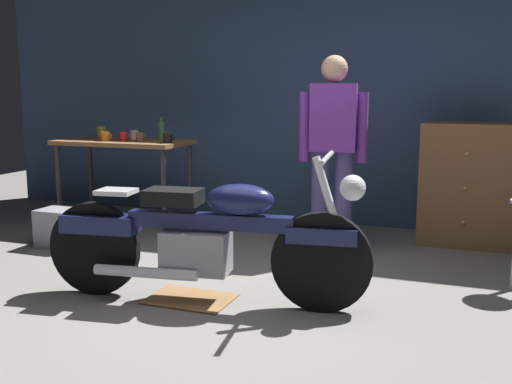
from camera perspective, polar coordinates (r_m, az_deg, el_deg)
ground_plane at (r=3.91m, az=-2.93°, el=-11.12°), size 12.00×12.00×0.00m
back_wall at (r=6.32m, az=7.44°, el=11.06°), size 8.00×0.12×3.10m
workbench at (r=6.05m, az=-12.48°, el=3.75°), size 1.30×0.64×0.90m
motorcycle at (r=3.92m, az=-4.82°, el=-4.19°), size 2.18×0.69×1.00m
person_standing at (r=5.09m, az=7.31°, el=4.39°), size 0.56×0.28×1.67m
wooden_dresser at (r=5.70m, az=19.34°, el=0.68°), size 0.80×0.47×1.10m
drip_tray at (r=4.10m, az=-6.26°, el=-10.06°), size 0.56×0.40×0.01m
storage_bin at (r=5.64m, az=-17.72°, el=-3.27°), size 0.44×0.32×0.34m
mug_brown_stoneware at (r=5.87m, az=-10.95°, el=5.15°), size 0.11×0.08×0.09m
mug_white_ceramic at (r=6.13m, az=-11.47°, el=5.36°), size 0.11×0.08×0.09m
mug_red_diner at (r=5.93m, az=-12.44°, el=5.17°), size 0.11×0.08×0.09m
mug_yellow_tall at (r=6.47m, az=-14.47°, el=5.54°), size 0.12×0.08×0.11m
mug_orange_travel at (r=6.02m, az=-14.10°, el=5.16°), size 0.12×0.09×0.09m
mug_black_matte at (r=5.65m, az=-8.37°, el=5.14°), size 0.12×0.09×0.10m
bottle at (r=6.04m, az=-8.98°, el=5.84°), size 0.06×0.06×0.24m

